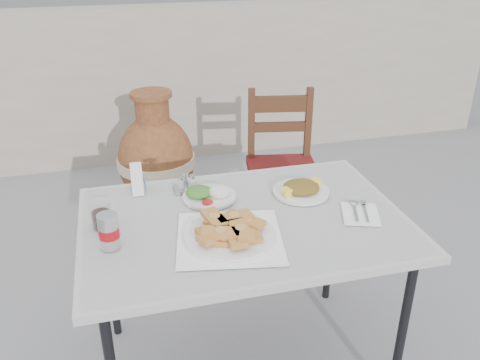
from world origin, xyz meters
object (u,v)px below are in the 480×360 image
object	(u,v)px
soda_can	(109,231)
napkin_holder	(137,179)
salad_chopped_plate	(301,189)
condiment_caddy	(186,185)
salad_rice_plate	(209,194)
terracotta_urn	(156,162)
pide_plate	(229,230)
cafe_table	(244,230)
cola_glass	(101,216)
chair	(282,166)

from	to	relation	value
soda_can	napkin_holder	xyz separation A→B (m)	(0.12, 0.39, -0.01)
salad_chopped_plate	condiment_caddy	xyz separation A→B (m)	(-0.45, 0.15, 0.01)
salad_rice_plate	terracotta_urn	xyz separation A→B (m)	(-0.10, 1.19, -0.36)
soda_can	condiment_caddy	bearing A→B (deg)	47.75
salad_rice_plate	napkin_holder	size ratio (longest dim) A/B	1.96
salad_chopped_plate	terracotta_urn	distance (m)	1.38
salad_rice_plate	soda_can	xyz separation A→B (m)	(-0.39, -0.26, 0.04)
pide_plate	napkin_holder	world-z (taller)	napkin_holder
salad_chopped_plate	pide_plate	bearing A→B (deg)	-145.16
napkin_holder	salad_chopped_plate	bearing A→B (deg)	-14.69
salad_rice_plate	cafe_table	bearing A→B (deg)	-63.06
soda_can	cola_glass	size ratio (longest dim) A/B	1.19
cola_glass	salad_rice_plate	bearing A→B (deg)	15.60
cafe_table	napkin_holder	distance (m)	0.50
condiment_caddy	chair	world-z (taller)	chair
cafe_table	terracotta_urn	world-z (taller)	terracotta_urn
cola_glass	napkin_holder	xyz separation A→B (m)	(0.15, 0.25, 0.01)
pide_plate	soda_can	xyz separation A→B (m)	(-0.40, 0.05, 0.03)
pide_plate	condiment_caddy	bearing A→B (deg)	101.79
salad_rice_plate	cola_glass	distance (m)	0.43
pide_plate	terracotta_urn	xyz separation A→B (m)	(-0.11, 1.49, -0.38)
salad_rice_plate	cola_glass	bearing A→B (deg)	-164.40
chair	salad_rice_plate	bearing A→B (deg)	-116.36
soda_can	terracotta_urn	bearing A→B (deg)	78.43
chair	cafe_table	bearing A→B (deg)	-106.26
cafe_table	chair	distance (m)	1.11
cafe_table	condiment_caddy	world-z (taller)	condiment_caddy
cafe_table	chair	world-z (taller)	chair
napkin_holder	chair	world-z (taller)	chair
salad_chopped_plate	condiment_caddy	bearing A→B (deg)	161.63
napkin_holder	cola_glass	bearing A→B (deg)	-118.70
cola_glass	salad_chopped_plate	bearing A→B (deg)	4.52
condiment_caddy	terracotta_urn	distance (m)	1.15
soda_can	cafe_table	bearing A→B (deg)	7.94
cola_glass	soda_can	bearing A→B (deg)	-80.41
salad_rice_plate	condiment_caddy	xyz separation A→B (m)	(-0.07, 0.10, 0.00)
soda_can	salad_rice_plate	bearing A→B (deg)	33.06
pide_plate	chair	world-z (taller)	chair
pide_plate	terracotta_urn	world-z (taller)	terracotta_urn
salad_chopped_plate	napkin_holder	world-z (taller)	napkin_holder
cafe_table	chair	xyz separation A→B (m)	(0.50, 0.96, -0.22)
cola_glass	napkin_holder	size ratio (longest dim) A/B	0.95
soda_can	terracotta_urn	xyz separation A→B (m)	(0.30, 1.44, -0.40)
soda_can	condiment_caddy	distance (m)	0.48
terracotta_urn	salad_rice_plate	bearing A→B (deg)	-85.27
salad_chopped_plate	cafe_table	bearing A→B (deg)	-154.29
salad_chopped_plate	soda_can	size ratio (longest dim) A/B	1.85
condiment_caddy	chair	bearing A→B (deg)	45.63
cafe_table	cola_glass	size ratio (longest dim) A/B	11.62
terracotta_urn	condiment_caddy	bearing A→B (deg)	-88.76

